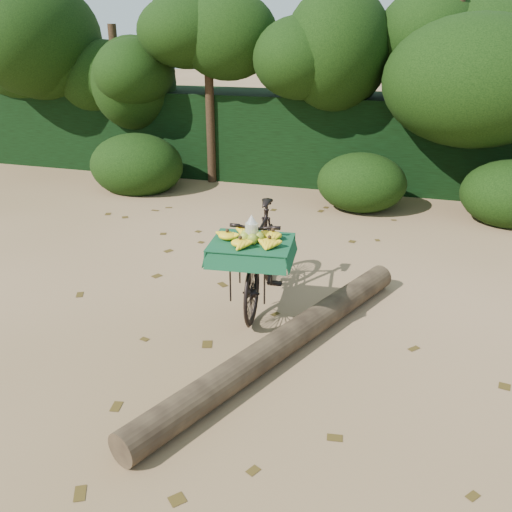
% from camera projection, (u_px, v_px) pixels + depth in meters
% --- Properties ---
extents(ground, '(80.00, 80.00, 0.00)m').
position_uv_depth(ground, '(186.00, 302.00, 6.48)').
color(ground, tan).
rests_on(ground, ground).
extents(vendor_bicycle, '(0.91, 1.99, 1.18)m').
position_uv_depth(vendor_bicycle, '(261.00, 255.00, 6.29)').
color(vendor_bicycle, black).
rests_on(vendor_bicycle, ground).
extents(fallen_log, '(1.80, 3.83, 0.29)m').
position_uv_depth(fallen_log, '(285.00, 341.00, 5.40)').
color(fallen_log, brown).
rests_on(fallen_log, ground).
extents(hedge_backdrop, '(26.00, 1.80, 1.80)m').
position_uv_depth(hedge_backdrop, '(305.00, 137.00, 11.69)').
color(hedge_backdrop, black).
rests_on(hedge_backdrop, ground).
extents(tree_row, '(14.50, 2.00, 4.00)m').
position_uv_depth(tree_row, '(266.00, 86.00, 10.74)').
color(tree_row, black).
rests_on(tree_row, ground).
extents(bush_clumps, '(8.80, 1.70, 0.90)m').
position_uv_depth(bush_clumps, '(306.00, 181.00, 9.96)').
color(bush_clumps, black).
rests_on(bush_clumps, ground).
extents(leaf_litter, '(7.00, 7.30, 0.01)m').
position_uv_depth(leaf_litter, '(207.00, 280.00, 7.05)').
color(leaf_litter, '#433312').
rests_on(leaf_litter, ground).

